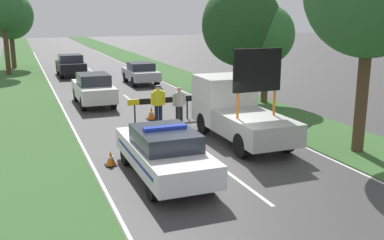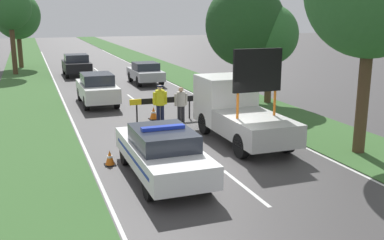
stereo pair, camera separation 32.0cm
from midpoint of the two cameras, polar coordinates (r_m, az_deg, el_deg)
The scene contains 18 objects.
ground_plane at distance 14.73m, azimuth 3.54°, elevation -5.55°, with size 160.00×160.00×0.00m, color #3D3A3A.
lane_markings at distance 27.80m, azimuth -8.11°, elevation 3.44°, with size 7.68×64.59×0.01m.
grass_verge_left at distance 33.09m, azimuth -19.98°, elevation 4.38°, with size 3.54×120.00×0.03m.
grass_verge_right at distance 34.96m, azimuth -1.05°, elevation 5.64°, with size 3.54×120.00×0.03m.
police_car at distance 13.33m, azimuth -3.13°, elevation -4.04°, with size 1.84×4.97×1.60m.
work_truck at distance 17.34m, azimuth 6.28°, elevation 1.28°, with size 2.02×5.34×3.61m.
road_barrier at distance 20.34m, azimuth -3.19°, elevation 2.36°, with size 3.11×0.08×1.07m.
police_officer at distance 19.55m, azimuth -3.60°, elevation 2.40°, with size 0.63×0.40×1.76m.
pedestrian_civilian at distance 19.59m, azimuth -0.94°, elevation 2.23°, with size 0.60×0.38×1.66m.
traffic_cone_near_police at distance 14.69m, azimuth -9.78°, elevation -4.77°, with size 0.36×0.36×0.50m.
traffic_cone_centre_front at distance 20.70m, azimuth -4.46°, elevation 0.88°, with size 0.42×0.42×0.59m.
queued_car_van_white at distance 24.41m, azimuth -11.58°, elevation 3.94°, with size 1.75×4.36×1.67m.
queued_car_sedan_silver at distance 31.18m, azimuth -5.64°, elevation 6.02°, with size 1.78×3.96×1.47m.
queued_car_sedan_black at distance 36.03m, azimuth -14.21°, elevation 6.83°, with size 1.93×4.02×1.67m.
roadside_tree_near_right at distance 24.54m, azimuth 7.14°, elevation 11.90°, with size 4.23×4.23×6.39m.
roadside_tree_mid_left at distance 24.44m, azimuth 10.26°, elevation 10.55°, with size 2.99×2.99×5.22m.
roadside_tree_mid_right at distance 42.60m, azimuth -21.14°, elevation 12.30°, with size 3.94×3.94×6.65m.
roadside_tree_far_left at distance 38.06m, azimuth -21.92°, elevation 13.09°, with size 3.25×3.25×6.91m.
Camera 2 is at (-5.47, -12.80, 4.81)m, focal length 42.00 mm.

